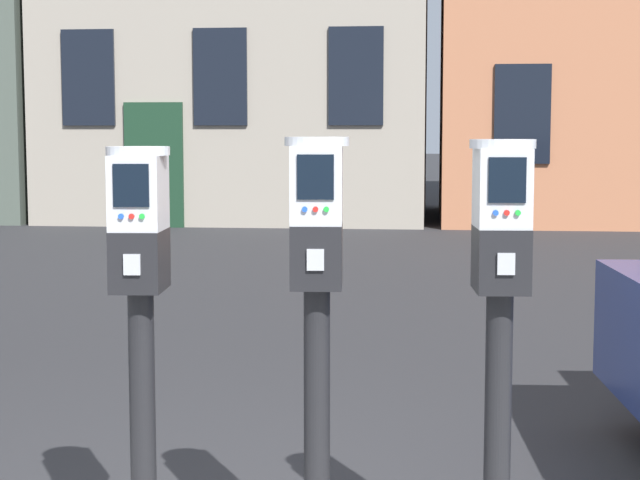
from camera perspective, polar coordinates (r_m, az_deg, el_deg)
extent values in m
cylinder|color=black|center=(3.72, -9.71, -9.58)|extent=(0.10, 0.10, 0.90)
cube|color=black|center=(3.61, -9.86, -1.09)|extent=(0.19, 0.25, 0.21)
cube|color=#A5A8AD|center=(3.49, -10.28, -1.34)|extent=(0.06, 0.02, 0.07)
cube|color=#B7BABF|center=(3.59, -9.93, 2.57)|extent=(0.19, 0.24, 0.25)
cube|color=black|center=(3.47, -10.33, 2.96)|extent=(0.12, 0.02, 0.14)
cylinder|color=blue|center=(3.49, -10.87, 1.29)|extent=(0.02, 0.01, 0.02)
cylinder|color=red|center=(3.48, -10.31, 1.29)|extent=(0.02, 0.01, 0.02)
cylinder|color=green|center=(3.47, -9.74, 1.29)|extent=(0.02, 0.01, 0.02)
cylinder|color=#B7BABF|center=(3.59, -9.97, 4.84)|extent=(0.23, 0.23, 0.03)
cylinder|color=black|center=(3.60, -0.17, -9.82)|extent=(0.10, 0.10, 0.92)
cube|color=black|center=(3.49, -0.17, -0.84)|extent=(0.19, 0.25, 0.21)
cube|color=#A5A8AD|center=(3.37, -0.25, -1.09)|extent=(0.06, 0.02, 0.07)
cube|color=#B7BABF|center=(3.47, -0.17, 3.04)|extent=(0.19, 0.24, 0.26)
cube|color=black|center=(3.35, -0.25, 3.48)|extent=(0.12, 0.02, 0.15)
cylinder|color=blue|center=(3.36, -0.85, 1.70)|extent=(0.02, 0.01, 0.02)
cylinder|color=red|center=(3.36, -0.25, 1.70)|extent=(0.02, 0.01, 0.02)
cylinder|color=green|center=(3.36, 0.35, 1.70)|extent=(0.02, 0.01, 0.02)
cylinder|color=#B7BABF|center=(3.47, -0.18, 5.44)|extent=(0.23, 0.23, 0.03)
cylinder|color=black|center=(3.59, 9.73, -10.00)|extent=(0.10, 0.10, 0.91)
cube|color=black|center=(3.48, 9.89, -1.05)|extent=(0.19, 0.25, 0.21)
cube|color=#A5A8AD|center=(3.36, 10.18, -1.30)|extent=(0.06, 0.02, 0.07)
cube|color=#B7BABF|center=(3.46, 9.95, 2.83)|extent=(0.19, 0.24, 0.26)
cube|color=black|center=(3.34, 10.24, 3.25)|extent=(0.12, 0.02, 0.15)
cylinder|color=blue|center=(3.34, 9.62, 1.48)|extent=(0.02, 0.01, 0.02)
cylinder|color=red|center=(3.35, 10.22, 1.48)|extent=(0.02, 0.01, 0.02)
cylinder|color=green|center=(3.35, 10.81, 1.48)|extent=(0.02, 0.01, 0.02)
cylinder|color=#B7BABF|center=(3.46, 10.00, 5.22)|extent=(0.23, 0.23, 0.03)
cube|color=black|center=(18.06, -12.61, 8.69)|extent=(0.90, 0.06, 1.60)
cube|color=black|center=(17.47, -5.50, 8.91)|extent=(0.90, 0.06, 1.60)
cube|color=black|center=(17.17, 1.99, 8.98)|extent=(0.90, 0.06, 1.60)
cube|color=#193823|center=(17.72, -9.10, 4.08)|extent=(1.00, 0.07, 2.10)
cube|color=black|center=(17.16, 11.05, 6.80)|extent=(0.90, 0.06, 1.60)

